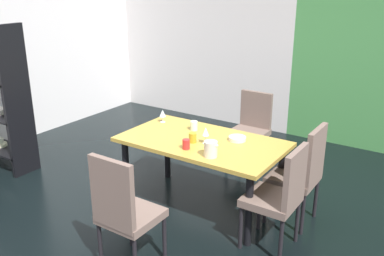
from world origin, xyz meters
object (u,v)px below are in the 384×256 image
Objects in this scene: cup_north at (186,144)px; cup_west at (193,138)px; dining_table at (202,148)px; chair_head_near at (124,209)px; chair_head_far at (251,126)px; pitcher_rear at (211,149)px; cup_left at (194,126)px; wine_glass_east at (163,114)px; wine_glass_near_window at (206,132)px; chair_right_far at (302,171)px; serving_bowl_right at (237,139)px; chair_right_near at (280,194)px.

cup_north is 1.00× the size of cup_west.
dining_table is 1.24m from chair_head_near.
chair_head_far is 1.60m from pitcher_rear.
chair_head_near is at bearing -79.19° from cup_left.
chair_head_far is at bearing 91.56° from cup_north.
chair_head_far is at bearing 57.58° from wine_glass_east.
cup_left is (0.44, -0.02, -0.05)m from wine_glass_east.
cup_left is at bearing 139.20° from dining_table.
wine_glass_near_window is (0.76, -0.29, 0.02)m from wine_glass_east.
wine_glass_near_window is at bearing 19.55° from cup_west.
cup_left is 0.74m from pitcher_rear.
cup_west is at bearing 148.39° from pitcher_rear.
dining_table is 10.98× the size of pitcher_rear.
wine_glass_east is 0.85m from cup_north.
chair_right_far is at bearing 29.31° from cup_north.
chair_head_far is 1.12m from serving_bowl_right.
dining_table is 9.35× the size of serving_bowl_right.
chair_head_near is 1.48m from cup_left.
chair_head_far is 9.93× the size of cup_west.
chair_head_far reaches higher than dining_table.
chair_head_near reaches higher than serving_bowl_right.
chair_head_near is 0.99m from pitcher_rear.
chair_head_near is 1.76m from chair_right_far.
chair_head_far is 1.53m from cup_north.
pitcher_rear reaches higher than cup_west.
chair_right_far is at bearing 6.10° from serving_bowl_right.
dining_table is 1.23m from chair_head_far.
chair_right_near is 10.22× the size of cup_west.
pitcher_rear reaches higher than cup_north.
dining_table is 9.67× the size of wine_glass_near_window.
dining_table is at bearing 91.83° from chair_head_near.
chair_head_far is 1.80m from chair_right_near.
cup_left is at bearing 79.40° from chair_head_far.
wine_glass_east is 1.11m from pitcher_rear.
cup_west is (-0.35, -0.29, 0.03)m from serving_bowl_right.
cup_left is 0.66× the size of pitcher_rear.
serving_bowl_right is (0.34, -1.04, 0.23)m from chair_head_far.
wine_glass_near_window reaches higher than cup_west.
wine_glass_near_window is at bearing -40.23° from cup_left.
chair_head_far is 6.57× the size of wine_glass_east.
chair_right_near is at bearing -8.61° from cup_west.
chair_head_far is 9.89× the size of cup_north.
cup_west reaches higher than dining_table.
chair_right_far is 1.00m from wine_glass_near_window.
cup_west is 0.36m from cup_left.
dining_table is 0.32m from cup_north.
chair_head_near is 1.02× the size of chair_right_far.
wine_glass_near_window is (0.08, -0.06, 0.21)m from dining_table.
pitcher_rear is (0.25, 0.92, 0.26)m from chair_head_near.
pitcher_rear is (0.29, -0.31, 0.17)m from dining_table.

